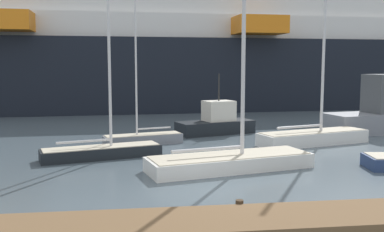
% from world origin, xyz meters
% --- Properties ---
extents(ground_plane, '(600.00, 600.00, 0.00)m').
position_xyz_m(ground_plane, '(0.00, 0.00, 0.00)').
color(ground_plane, '#4C5B66').
extents(dock_pier, '(19.38, 2.36, 0.52)m').
position_xyz_m(dock_pier, '(0.00, -3.56, 0.21)').
color(dock_pier, brown).
rests_on(dock_pier, ground_plane).
extents(sailboat_0, '(4.72, 2.32, 9.19)m').
position_xyz_m(sailboat_0, '(-2.70, 10.34, 0.45)').
color(sailboat_0, gray).
rests_on(sailboat_0, ground_plane).
extents(sailboat_3, '(7.67, 3.81, 10.27)m').
position_xyz_m(sailboat_3, '(1.02, 3.60, 0.48)').
color(sailboat_3, white).
rests_on(sailboat_3, ground_plane).
extents(sailboat_4, '(7.05, 3.63, 13.42)m').
position_xyz_m(sailboat_4, '(7.17, 9.07, 0.63)').
color(sailboat_4, white).
rests_on(sailboat_4, ground_plane).
extents(sailboat_6, '(6.02, 2.95, 11.21)m').
position_xyz_m(sailboat_6, '(-4.77, 6.75, 0.54)').
color(sailboat_6, black).
rests_on(sailboat_6, ground_plane).
extents(fishing_boat_0, '(5.53, 3.45, 4.04)m').
position_xyz_m(fishing_boat_0, '(2.27, 13.71, 0.78)').
color(fishing_boat_0, black).
rests_on(fishing_boat_0, ground_plane).
extents(cruise_ship, '(131.60, 26.19, 20.79)m').
position_xyz_m(cruise_ship, '(-3.52, 34.98, 6.57)').
color(cruise_ship, black).
rests_on(cruise_ship, ground_plane).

